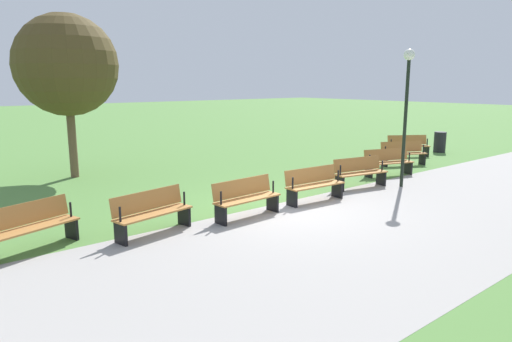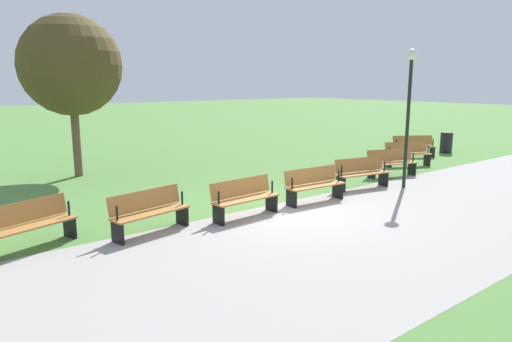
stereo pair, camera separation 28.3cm
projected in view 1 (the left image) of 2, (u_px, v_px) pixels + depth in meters
name	position (u px, v px, depth m)	size (l,w,h in m)	color
ground_plane	(285.00, 210.00, 11.25)	(120.00, 120.00, 0.00)	#54843D
path_paving	(360.00, 233.00, 9.47)	(34.46, 5.71, 0.01)	#A39E99
bench_0	(408.00, 145.00, 19.23)	(1.71, 1.31, 0.89)	#B27538
bench_1	(403.00, 153.00, 17.20)	(1.76, 1.15, 0.89)	#B27538
bench_2	(388.00, 162.00, 15.29)	(1.78, 0.97, 0.89)	#B27538
bench_3	(360.00, 172.00, 13.52)	(1.78, 0.78, 0.89)	#B27538
bench_4	(314.00, 184.00, 11.93)	(1.74, 0.58, 0.89)	#B27538
bench_5	(246.00, 197.00, 10.54)	(1.74, 0.58, 0.89)	#B27538
bench_6	(152.00, 212.00, 9.37)	(1.78, 0.78, 0.89)	#B27538
bench_7	(30.00, 226.00, 8.43)	(1.78, 0.97, 0.89)	#B27538
tree_1	(67.00, 66.00, 14.44)	(3.22, 3.22, 5.23)	brown
lamp_post	(407.00, 92.00, 13.18)	(0.32, 0.32, 4.02)	black
trash_bin	(440.00, 142.00, 20.41)	(0.52, 0.52, 0.91)	black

